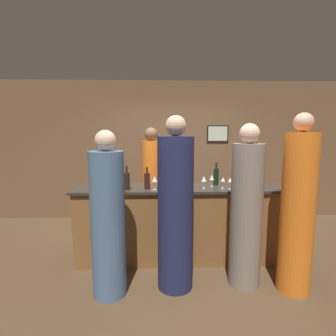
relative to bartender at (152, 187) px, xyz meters
name	(u,v)px	position (x,y,z in m)	size (l,w,h in m)	color
ground_plane	(180,258)	(0.42, -0.76, -0.88)	(14.00, 14.00, 0.00)	#4C3823
back_wall	(173,151)	(0.42, 1.13, 0.52)	(8.00, 0.08, 2.80)	brown
bar_counter	(180,223)	(0.42, -0.76, -0.36)	(2.88, 0.62, 1.04)	brown
bartender	(152,187)	(0.00, 0.00, 0.00)	(0.30, 0.30, 1.86)	orange
guest_0	(175,211)	(0.31, -1.44, 0.03)	(0.40, 0.40, 1.96)	#1E234C
guest_1	(108,221)	(-0.42, -1.55, -0.04)	(0.37, 0.37, 1.81)	#4C6B93
guest_2	(246,212)	(1.13, -1.40, -0.01)	(0.36, 0.36, 1.88)	gray
guest_3	(298,211)	(1.64, -1.55, 0.05)	(0.36, 0.36, 1.99)	orange
wine_bottle_0	(216,176)	(0.94, -0.62, 0.28)	(0.07, 0.07, 0.32)	black
wine_bottle_1	(147,181)	(-0.03, -0.87, 0.27)	(0.08, 0.08, 0.29)	black
wine_bottle_2	(127,181)	(-0.29, -0.89, 0.27)	(0.08, 0.08, 0.31)	black
ice_bucket	(168,179)	(0.25, -0.63, 0.24)	(0.20, 0.20, 0.18)	silver
wine_glass_0	(155,180)	(0.07, -0.92, 0.29)	(0.07, 0.07, 0.17)	silver
wine_glass_1	(240,178)	(1.24, -0.77, 0.28)	(0.07, 0.07, 0.16)	silver
wine_glass_2	(212,178)	(0.85, -0.74, 0.28)	(0.06, 0.06, 0.17)	silver
wine_glass_3	(204,179)	(0.73, -0.86, 0.28)	(0.07, 0.07, 0.17)	silver
wine_glass_4	(230,180)	(1.06, -0.92, 0.27)	(0.06, 0.06, 0.16)	silver
wine_glass_5	(223,180)	(0.98, -0.86, 0.27)	(0.06, 0.06, 0.15)	silver
wine_glass_6	(190,183)	(0.53, -1.01, 0.26)	(0.06, 0.06, 0.15)	silver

